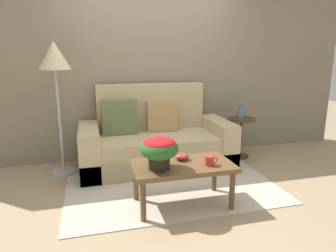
% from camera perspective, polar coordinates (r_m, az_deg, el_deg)
% --- Properties ---
extents(ground_plane, '(14.00, 14.00, 0.00)m').
position_cam_1_polar(ground_plane, '(3.54, 1.15, -12.04)').
color(ground_plane, tan).
extents(wall_back, '(6.40, 0.12, 2.78)m').
position_cam_1_polar(wall_back, '(4.51, -3.56, 11.72)').
color(wall_back, gray).
rests_on(wall_back, ground).
extents(area_rug, '(2.41, 1.65, 0.01)m').
position_cam_1_polar(area_rug, '(3.66, 0.51, -11.02)').
color(area_rug, beige).
rests_on(area_rug, ground).
extents(couch, '(2.04, 0.93, 1.11)m').
position_cam_1_polar(couch, '(4.19, -2.50, -3.08)').
color(couch, tan).
rests_on(couch, ground).
extents(coffee_table, '(1.01, 0.56, 0.45)m').
position_cam_1_polar(coffee_table, '(3.07, 2.80, -8.19)').
color(coffee_table, brown).
rests_on(coffee_table, ground).
extents(side_table, '(0.41, 0.41, 0.60)m').
position_cam_1_polar(side_table, '(4.62, 13.67, -0.82)').
color(side_table, '#4C331E').
rests_on(side_table, ground).
extents(floor_lamp, '(0.38, 0.38, 1.68)m').
position_cam_1_polar(floor_lamp, '(3.94, -20.68, 10.99)').
color(floor_lamp, '#B2B2B7').
rests_on(floor_lamp, ground).
extents(potted_plant, '(0.37, 0.37, 0.31)m').
position_cam_1_polar(potted_plant, '(2.84, -1.71, -4.38)').
color(potted_plant, black).
rests_on(potted_plant, coffee_table).
extents(coffee_mug, '(0.14, 0.09, 0.10)m').
position_cam_1_polar(coffee_mug, '(3.01, 7.88, -6.53)').
color(coffee_mug, red).
rests_on(coffee_mug, coffee_table).
extents(snack_bowl, '(0.15, 0.15, 0.07)m').
position_cam_1_polar(snack_bowl, '(3.14, 2.64, -5.75)').
color(snack_bowl, '#B2382D').
rests_on(snack_bowl, coffee_table).
extents(table_vase, '(0.12, 0.12, 0.20)m').
position_cam_1_polar(table_vase, '(4.57, 13.64, 2.52)').
color(table_vase, slate).
rests_on(table_vase, side_table).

